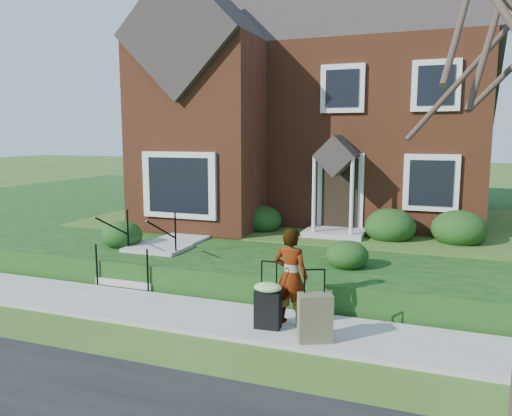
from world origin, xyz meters
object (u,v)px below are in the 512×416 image
at_px(front_steps, 147,259).
at_px(suitcase_olive, 315,317).
at_px(woman, 291,276).
at_px(suitcase_black, 268,303).

distance_m(front_steps, suitcase_olive, 5.13).
distance_m(woman, suitcase_black, 0.60).
xyz_separation_m(front_steps, suitcase_olive, (4.58, -2.31, -0.01)).
bearing_deg(front_steps, suitcase_black, -29.09).
distance_m(woman, suitcase_olive, 0.94).
relative_size(woman, suitcase_black, 1.47).
bearing_deg(suitcase_olive, front_steps, 128.92).
bearing_deg(woman, suitcase_olive, 142.18).
distance_m(suitcase_black, suitcase_olive, 0.92).
xyz_separation_m(suitcase_black, suitcase_olive, (0.88, -0.25, -0.06)).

